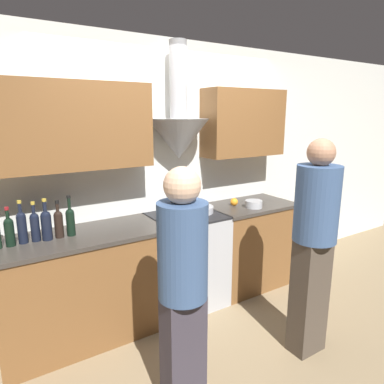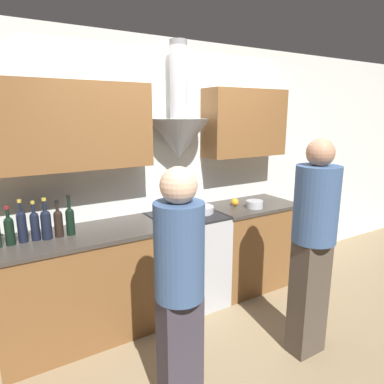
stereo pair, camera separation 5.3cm
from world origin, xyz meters
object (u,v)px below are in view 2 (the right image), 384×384
(stock_pot, at_px, (171,210))
(orange_fruit, at_px, (235,202))
(stove_range, at_px, (187,259))
(wine_bottle_5, at_px, (58,222))
(wine_bottle_6, at_px, (70,219))
(wine_bottle_4, at_px, (46,223))
(wine_bottle_2, at_px, (22,225))
(saucepan, at_px, (254,204))
(person_foreground_right, at_px, (313,240))
(person_foreground_left, at_px, (179,282))
(mixing_bowl, at_px, (199,209))
(wine_bottle_3, at_px, (35,224))
(wine_bottle_1, at_px, (9,229))

(stock_pot, bearing_deg, orange_fruit, -0.49)
(stove_range, height_order, wine_bottle_5, wine_bottle_5)
(wine_bottle_6, bearing_deg, wine_bottle_5, 177.97)
(wine_bottle_4, height_order, orange_fruit, wine_bottle_4)
(wine_bottle_2, xyz_separation_m, saucepan, (2.18, -0.17, -0.10))
(wine_bottle_2, bearing_deg, orange_fruit, -0.04)
(wine_bottle_2, relative_size, saucepan, 1.87)
(stock_pot, relative_size, person_foreground_right, 0.12)
(person_foreground_left, bearing_deg, wine_bottle_5, 113.73)
(person_foreground_left, bearing_deg, stove_range, 57.75)
(wine_bottle_2, distance_m, mixing_bowl, 1.59)
(stock_pot, distance_m, person_foreground_left, 1.25)
(stove_range, distance_m, wine_bottle_4, 1.40)
(wine_bottle_6, bearing_deg, person_foreground_right, -36.75)
(wine_bottle_2, bearing_deg, wine_bottle_3, -2.35)
(wine_bottle_3, xyz_separation_m, wine_bottle_4, (0.08, -0.02, 0.01))
(mixing_bowl, bearing_deg, wine_bottle_6, -179.99)
(wine_bottle_4, xyz_separation_m, saucepan, (2.01, -0.15, -0.10))
(wine_bottle_2, bearing_deg, wine_bottle_6, -3.23)
(wine_bottle_2, height_order, wine_bottle_3, wine_bottle_2)
(wine_bottle_3, distance_m, person_foreground_left, 1.31)
(wine_bottle_3, bearing_deg, saucepan, -4.55)
(wine_bottle_4, xyz_separation_m, mixing_bowl, (1.42, 0.00, -0.10))
(stove_range, height_order, mixing_bowl, mixing_bowl)
(wine_bottle_5, xyz_separation_m, wine_bottle_6, (0.09, -0.00, 0.01))
(wine_bottle_3, bearing_deg, person_foreground_right, -32.92)
(wine_bottle_1, distance_m, stock_pot, 1.37)
(stove_range, xyz_separation_m, wine_bottle_5, (-1.17, 0.02, 0.59))
(wine_bottle_5, bearing_deg, stock_pot, 1.22)
(wine_bottle_1, relative_size, wine_bottle_4, 0.91)
(wine_bottle_2, height_order, person_foreground_left, person_foreground_left)
(stock_pot, bearing_deg, wine_bottle_4, -178.53)
(wine_bottle_5, xyz_separation_m, saucepan, (1.92, -0.15, -0.09))
(saucepan, xyz_separation_m, person_foreground_left, (-1.43, -0.95, -0.07))
(wine_bottle_5, distance_m, mixing_bowl, 1.33)
(wine_bottle_3, height_order, stock_pot, wine_bottle_3)
(mixing_bowl, height_order, orange_fruit, orange_fruit)
(person_foreground_right, bearing_deg, mixing_bowl, 104.63)
(wine_bottle_4, bearing_deg, person_foreground_left, -62.27)
(wine_bottle_4, xyz_separation_m, wine_bottle_6, (0.18, 0.00, -0.00))
(wine_bottle_5, bearing_deg, wine_bottle_4, -175.72)
(saucepan, bearing_deg, wine_bottle_5, 175.43)
(wine_bottle_1, xyz_separation_m, person_foreground_left, (0.83, -1.11, -0.16))
(wine_bottle_3, bearing_deg, stove_range, -1.20)
(wine_bottle_3, bearing_deg, wine_bottle_5, -4.33)
(stock_pot, relative_size, person_foreground_left, 0.13)
(wine_bottle_5, distance_m, person_foreground_right, 2.00)
(wine_bottle_3, height_order, wine_bottle_6, wine_bottle_6)
(wine_bottle_1, distance_m, saucepan, 2.27)
(wine_bottle_2, height_order, wine_bottle_5, wine_bottle_2)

